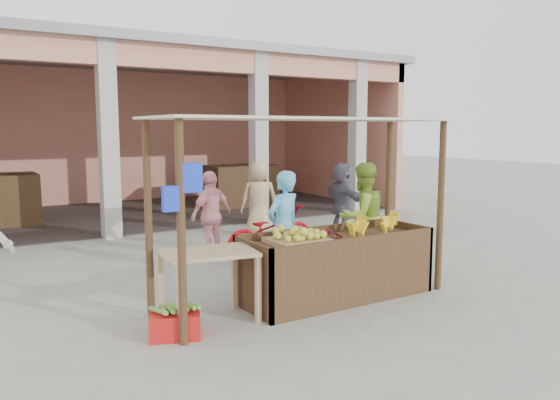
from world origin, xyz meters
TOP-DOWN VIEW (x-y plane):
  - ground at (0.00, 0.00)m, footprint 60.00×60.00m
  - market_building at (0.05, 8.93)m, footprint 14.40×6.40m
  - fruit_stall at (0.50, 0.00)m, footprint 2.60×0.95m
  - stall_awning at (-0.01, 0.06)m, footprint 4.09×1.35m
  - banana_heap at (1.07, -0.03)m, footprint 1.01×0.55m
  - melon_tray at (-0.10, 0.04)m, footprint 0.72×0.62m
  - berry_heap at (0.37, 0.01)m, footprint 0.41×0.33m
  - side_table at (-1.35, -0.01)m, footprint 1.16×0.87m
  - papaya_pile at (-1.35, -0.01)m, footprint 0.67×0.38m
  - red_crate at (-1.85, -0.21)m, footprint 0.64×0.55m
  - plantain_bundle at (-1.85, -0.21)m, footprint 0.40×0.28m
  - produce_sacks at (2.79, 5.24)m, footprint 0.77×0.48m
  - vendor_blue at (0.24, 0.92)m, footprint 0.77×0.65m
  - vendor_green at (1.69, 0.88)m, footprint 0.89×0.53m
  - motorcycle at (0.83, 2.28)m, footprint 0.83×1.92m
  - shopper_b at (0.03, 2.94)m, footprint 1.08×0.80m
  - shopper_c at (1.70, 4.20)m, footprint 0.98×0.78m
  - shopper_d at (3.31, 3.48)m, footprint 0.76×1.56m

SIDE VIEW (x-z plane):
  - ground at x=0.00m, z-range 0.00..0.00m
  - red_crate at x=-1.85m, z-range 0.00..0.28m
  - produce_sacks at x=2.79m, z-range 0.00..0.59m
  - plantain_bundle at x=-1.85m, z-range 0.28..0.36m
  - fruit_stall at x=0.50m, z-range 0.00..0.80m
  - motorcycle at x=0.83m, z-range 0.00..0.98m
  - side_table at x=-1.35m, z-range 0.29..1.14m
  - shopper_d at x=3.31m, z-range 0.00..1.63m
  - shopper_b at x=0.03m, z-range 0.00..1.63m
  - berry_heap at x=0.37m, z-range 0.80..0.93m
  - shopper_c at x=1.70m, z-range 0.00..1.76m
  - vendor_blue at x=0.24m, z-range 0.00..1.77m
  - melon_tray at x=-0.10m, z-range 0.79..0.99m
  - banana_heap at x=1.07m, z-range 0.80..0.98m
  - vendor_green at x=1.69m, z-range 0.00..1.82m
  - papaya_pile at x=-1.35m, z-range 0.86..1.05m
  - stall_awning at x=-0.01m, z-range 0.78..3.17m
  - market_building at x=0.05m, z-range 0.60..4.80m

